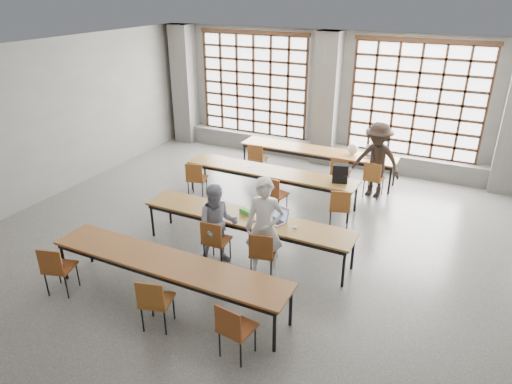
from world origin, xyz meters
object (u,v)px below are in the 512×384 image
at_px(chair_mid_left, 196,176).
at_px(backpack, 340,173).
at_px(chair_back_right, 373,176).
at_px(green_box, 246,212).
at_px(chair_back_mid, 340,170).
at_px(chair_front_left, 215,238).
at_px(chair_front_right, 262,250).
at_px(chair_near_right, 234,326).
at_px(chair_mid_right, 340,205).
at_px(mouse, 295,227).
at_px(laptop_back, 372,154).
at_px(laptop_front, 278,217).
at_px(student_male, 265,228).
at_px(desk_row_c, 246,220).
at_px(chair_near_left, 56,265).
at_px(chair_mid_centre, 274,192).
at_px(desk_row_a, 317,152).
at_px(phone, 253,221).
at_px(desk_row_b, 270,173).
at_px(student_back, 377,160).
at_px(chair_near_mid, 154,299).
at_px(desk_row_d, 167,265).
at_px(red_pouch, 59,265).
at_px(chair_back_left, 257,156).
at_px(student_female, 218,224).

bearing_deg(chair_mid_left, backpack, 12.01).
xyz_separation_m(chair_back_right, green_box, (-1.60, -3.32, 0.24)).
height_order(chair_back_mid, chair_front_left, same).
xyz_separation_m(chair_front_right, chair_near_right, (0.45, -1.82, 0.00)).
height_order(chair_mid_right, mouse, chair_mid_right).
relative_size(chair_mid_right, backpack, 2.20).
bearing_deg(laptop_back, laptop_front, -100.42).
height_order(chair_back_right, student_male, student_male).
bearing_deg(desk_row_c, chair_near_left, -130.61).
relative_size(chair_mid_right, chair_near_right, 1.00).
relative_size(chair_mid_centre, green_box, 3.52).
distance_m(chair_front_right, student_male, 0.37).
bearing_deg(chair_near_right, desk_row_a, 99.70).
relative_size(desk_row_c, chair_front_right, 4.55).
height_order(chair_mid_left, laptop_front, laptop_front).
relative_size(student_male, phone, 13.60).
distance_m(chair_mid_right, backpack, 0.81).
height_order(desk_row_b, student_male, student_male).
xyz_separation_m(chair_mid_left, chair_mid_right, (3.40, 0.00, 0.00)).
height_order(chair_near_right, student_back, student_back).
relative_size(desk_row_b, chair_near_mid, 4.55).
bearing_deg(laptop_front, chair_near_left, -136.29).
bearing_deg(chair_mid_centre, desk_row_b, 121.67).
distance_m(chair_mid_centre, student_male, 2.25).
bearing_deg(mouse, student_male, -126.10).
distance_m(desk_row_d, chair_mid_right, 3.83).
height_order(desk_row_d, chair_back_mid, chair_back_mid).
bearing_deg(desk_row_b, desk_row_c, -76.59).
distance_m(desk_row_a, chair_near_left, 6.80).
xyz_separation_m(laptop_front, backpack, (0.50, 2.17, 0.14)).
bearing_deg(red_pouch, chair_front_left, 43.70).
bearing_deg(student_male, desk_row_d, -143.88).
height_order(chair_back_mid, student_back, student_back).
distance_m(chair_mid_left, student_male, 3.44).
distance_m(chair_mid_right, red_pouch, 5.23).
xyz_separation_m(student_male, student_back, (0.96, 4.03, -0.00)).
distance_m(chair_back_left, chair_back_right, 2.98).
bearing_deg(backpack, chair_back_right, 52.38).
bearing_deg(green_box, chair_front_left, -109.15).
relative_size(chair_mid_centre, backpack, 2.20).
distance_m(chair_back_mid, student_female, 4.05).
distance_m(desk_row_a, backpack, 2.10).
bearing_deg(chair_near_right, chair_mid_right, 86.83).
relative_size(chair_back_left, chair_mid_right, 1.00).
relative_size(chair_mid_left, laptop_front, 1.97).
height_order(chair_mid_left, backpack, backpack).
distance_m(desk_row_b, chair_front_left, 2.86).
bearing_deg(chair_mid_right, desk_row_b, 161.04).
relative_size(desk_row_b, chair_near_right, 4.55).
relative_size(chair_back_left, phone, 6.77).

